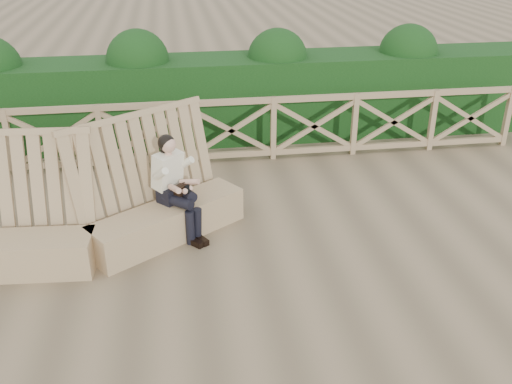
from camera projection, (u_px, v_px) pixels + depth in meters
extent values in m
plane|color=brown|center=(265.00, 275.00, 6.72)|extent=(60.00, 60.00, 0.00)
cube|color=#9E865A|center=(2.00, 255.00, 6.69)|extent=(2.15, 0.66, 0.45)
cube|color=#9E865A|center=(0.00, 201.00, 6.67)|extent=(2.15, 0.61, 1.57)
cube|color=#9E865A|center=(168.00, 222.00, 7.40)|extent=(2.04, 1.60, 0.45)
cube|color=#9E865A|center=(153.00, 175.00, 7.33)|extent=(2.01, 1.56, 1.57)
cube|color=black|center=(172.00, 193.00, 7.41)|extent=(0.41, 0.41, 0.21)
cube|color=beige|center=(168.00, 170.00, 7.30)|extent=(0.46, 0.45, 0.49)
sphere|color=tan|center=(168.00, 145.00, 7.11)|extent=(0.28, 0.28, 0.20)
sphere|color=black|center=(166.00, 143.00, 7.12)|extent=(0.31, 0.31, 0.22)
cylinder|color=black|center=(178.00, 201.00, 7.25)|extent=(0.40, 0.41, 0.14)
cylinder|color=black|center=(185.00, 192.00, 7.34)|extent=(0.40, 0.42, 0.16)
cylinder|color=black|center=(190.00, 228.00, 7.26)|extent=(0.16, 0.16, 0.45)
cylinder|color=black|center=(197.00, 225.00, 7.33)|extent=(0.16, 0.16, 0.45)
cube|color=black|center=(196.00, 243.00, 7.30)|extent=(0.22, 0.22, 0.08)
cube|color=black|center=(202.00, 240.00, 7.35)|extent=(0.22, 0.22, 0.08)
cube|color=black|center=(182.00, 190.00, 7.29)|extent=(0.23, 0.22, 0.13)
cube|color=black|center=(189.00, 190.00, 7.16)|extent=(0.10, 0.11, 0.11)
cube|color=#8D7652|center=(231.00, 102.00, 9.36)|extent=(10.10, 0.07, 0.10)
cube|color=#8D7652|center=(232.00, 154.00, 9.77)|extent=(10.10, 0.07, 0.10)
cube|color=black|center=(224.00, 99.00, 10.56)|extent=(12.00, 1.20, 1.50)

